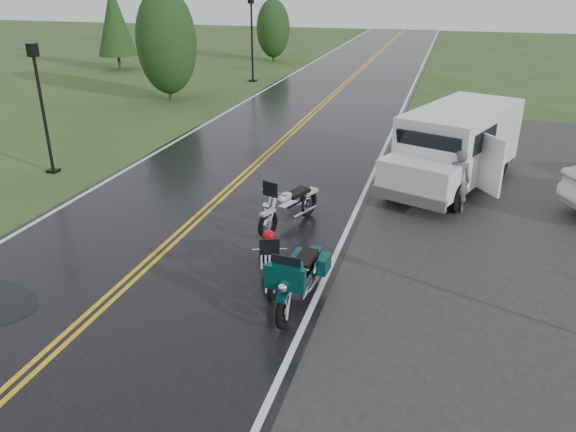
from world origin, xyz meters
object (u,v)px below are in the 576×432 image
(motorcycle_teal, at_px, (284,297))
(lamp_post_far_left, at_px, (252,39))
(lamp_post_near_left, at_px, (43,110))
(motorcycle_silver, at_px, (268,214))
(person_at_van, at_px, (458,182))
(van_white, at_px, (396,158))
(motorcycle_red, at_px, (270,274))

(motorcycle_teal, bearing_deg, lamp_post_far_left, 114.00)
(lamp_post_near_left, bearing_deg, motorcycle_teal, -33.33)
(motorcycle_silver, xyz_separation_m, person_at_van, (4.18, 2.98, 0.17))
(motorcycle_silver, relative_size, lamp_post_far_left, 0.47)
(van_white, bearing_deg, person_at_van, 0.52)
(motorcycle_teal, bearing_deg, lamp_post_near_left, 150.04)
(motorcycle_silver, bearing_deg, motorcycle_red, -51.21)
(person_at_van, bearing_deg, motorcycle_silver, 32.35)
(motorcycle_silver, bearing_deg, motorcycle_teal, -47.67)
(motorcycle_red, distance_m, person_at_van, 6.48)
(motorcycle_teal, height_order, van_white, van_white)
(motorcycle_teal, relative_size, person_at_van, 1.35)
(motorcycle_silver, distance_m, van_white, 4.42)
(motorcycle_red, bearing_deg, person_at_van, 40.77)
(motorcycle_red, height_order, motorcycle_silver, motorcycle_silver)
(motorcycle_teal, height_order, lamp_post_far_left, lamp_post_far_left)
(motorcycle_teal, relative_size, motorcycle_silver, 1.00)
(motorcycle_red, height_order, lamp_post_near_left, lamp_post_near_left)
(van_white, relative_size, person_at_van, 3.49)
(motorcycle_teal, height_order, lamp_post_near_left, lamp_post_near_left)
(motorcycle_silver, xyz_separation_m, van_white, (2.51, 3.61, 0.48))
(motorcycle_silver, height_order, lamp_post_far_left, lamp_post_far_left)
(motorcycle_teal, xyz_separation_m, lamp_post_far_left, (-8.87, 23.58, 1.73))
(person_at_van, distance_m, lamp_post_near_left, 12.30)
(motorcycle_red, height_order, van_white, van_white)
(motorcycle_red, distance_m, van_white, 6.44)
(van_white, height_order, person_at_van, van_white)
(motorcycle_red, distance_m, lamp_post_near_left, 10.56)
(lamp_post_far_left, bearing_deg, person_at_van, -55.89)
(van_white, relative_size, lamp_post_near_left, 1.48)
(lamp_post_far_left, bearing_deg, lamp_post_near_left, -91.91)
(motorcycle_teal, relative_size, lamp_post_far_left, 0.47)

